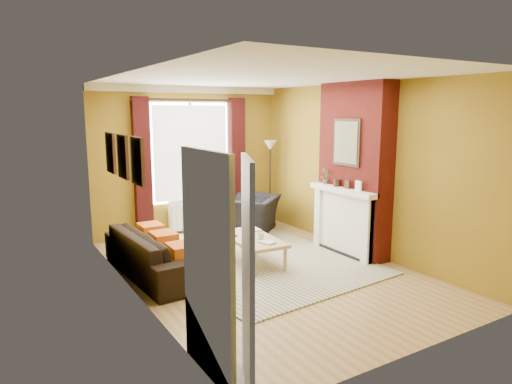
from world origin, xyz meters
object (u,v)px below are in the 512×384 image
Objects in this scene: coffee_table at (252,240)px; floor_lamp at (270,159)px; sofa at (156,253)px; armchair at (251,215)px; wicker_stool at (225,221)px.

floor_lamp is (1.55, 1.90, 1.01)m from coffee_table.
sofa reaches higher than coffee_table.
armchair is 2.18× the size of wicker_stool.
armchair is 1.83m from coffee_table.
sofa is 1.46m from coffee_table.
floor_lamp is at bearing 6.56° from wicker_stool.
coffee_table is at bearing -106.07° from sofa.
armchair is at bearing -21.31° from wicker_stool.
armchair is (2.33, 1.27, 0.04)m from sofa.
floor_lamp reaches higher than sofa.
armchair reaches higher than wicker_stool.
sofa reaches higher than wicker_stool.
wicker_stool is (-0.47, 0.18, -0.10)m from armchair.
armchair is 1.25m from floor_lamp.
floor_lamp reaches higher than armchair.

